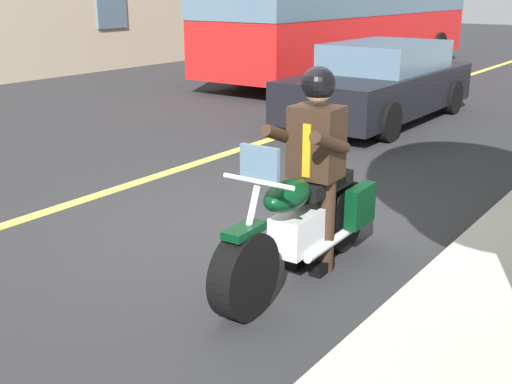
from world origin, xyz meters
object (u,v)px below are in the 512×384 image
object	(u,v)px
rider_main	(315,152)
bus_near	(352,5)
motorcycle_main	(303,225)
car_silver	(381,83)

from	to	relation	value
rider_main	bus_near	size ratio (longest dim) A/B	0.16
rider_main	bus_near	distance (m)	13.34
rider_main	bus_near	bearing A→B (deg)	-153.26
motorcycle_main	bus_near	world-z (taller)	bus_near
bus_near	car_silver	world-z (taller)	bus_near
bus_near	car_silver	distance (m)	6.78
motorcycle_main	bus_near	bearing A→B (deg)	-153.58
bus_near	car_silver	xyz separation A→B (m)	(5.61, 3.62, -1.18)
rider_main	car_silver	bearing A→B (deg)	-159.35
motorcycle_main	bus_near	xyz separation A→B (m)	(-12.08, -6.00, 1.42)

